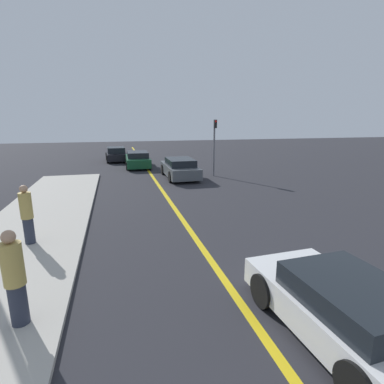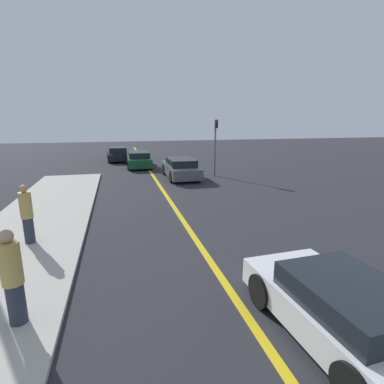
% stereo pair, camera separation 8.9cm
% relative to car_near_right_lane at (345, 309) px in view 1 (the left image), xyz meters
% --- Properties ---
extents(road_center_line, '(0.20, 60.00, 0.01)m').
position_rel_car_near_right_lane_xyz_m(road_center_line, '(-1.34, 9.70, -0.59)').
color(road_center_line, gold).
rests_on(road_center_line, ground_plane).
extents(sidewalk_left, '(3.64, 26.20, 0.11)m').
position_rel_car_near_right_lane_xyz_m(sidewalk_left, '(-6.71, 4.81, -0.54)').
color(sidewalk_left, '#ADA89E').
rests_on(sidewalk_left, ground_plane).
extents(car_near_right_lane, '(2.11, 4.04, 1.18)m').
position_rel_car_near_right_lane_xyz_m(car_near_right_lane, '(0.00, 0.00, 0.00)').
color(car_near_right_lane, silver).
rests_on(car_near_right_lane, ground_plane).
extents(car_ahead_center, '(2.00, 4.72, 1.32)m').
position_rel_car_near_right_lane_xyz_m(car_ahead_center, '(0.40, 15.65, 0.06)').
color(car_ahead_center, '#4C5156').
rests_on(car_ahead_center, ground_plane).
extents(car_far_distant, '(2.01, 4.64, 1.29)m').
position_rel_car_near_right_lane_xyz_m(car_far_distant, '(-1.98, 21.07, 0.04)').
color(car_far_distant, '#144728').
rests_on(car_far_distant, ground_plane).
extents(car_parked_left_lot, '(2.02, 4.08, 1.33)m').
position_rel_car_near_right_lane_xyz_m(car_parked_left_lot, '(-3.65, 25.24, 0.06)').
color(car_parked_left_lot, black).
rests_on(car_parked_left_lot, ground_plane).
extents(pedestrian_near_curb, '(0.37, 0.37, 1.85)m').
position_rel_car_near_right_lane_xyz_m(pedestrian_near_curb, '(-5.65, 1.73, 0.45)').
color(pedestrian_near_curb, '#282D3D').
rests_on(pedestrian_near_curb, sidewalk_left).
extents(pedestrian_mid_group, '(0.35, 0.35, 1.83)m').
position_rel_car_near_right_lane_xyz_m(pedestrian_mid_group, '(-6.45, 5.80, 0.44)').
color(pedestrian_mid_group, '#282D3D').
rests_on(pedestrian_mid_group, sidewalk_left).
extents(traffic_light, '(0.18, 0.40, 3.82)m').
position_rel_car_near_right_lane_xyz_m(traffic_light, '(2.83, 15.67, 1.77)').
color(traffic_light, slate).
rests_on(traffic_light, ground_plane).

